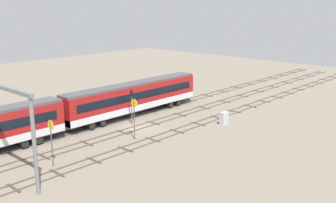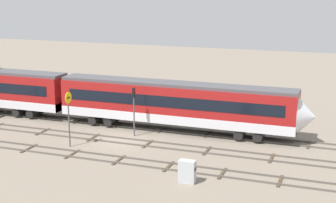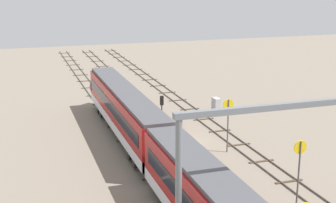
{
  "view_description": "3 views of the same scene",
  "coord_description": "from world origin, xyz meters",
  "views": [
    {
      "loc": [
        -34.73,
        -37.37,
        16.16
      ],
      "look_at": [
        7.18,
        1.27,
        2.11
      ],
      "focal_mm": 42.49,
      "sensor_mm": 36.0,
      "label": 1
    },
    {
      "loc": [
        20.06,
        -41.34,
        14.54
      ],
      "look_at": [
        3.87,
        2.57,
        3.57
      ],
      "focal_mm": 54.5,
      "sensor_mm": 36.0,
      "label": 2
    },
    {
      "loc": [
        -41.26,
        15.05,
        15.84
      ],
      "look_at": [
        3.9,
        0.27,
        3.25
      ],
      "focal_mm": 50.97,
      "sensor_mm": 36.0,
      "label": 3
    }
  ],
  "objects": [
    {
      "name": "speed_sign_far_trackside",
      "position": [
        -14.88,
        -3.14,
        3.27
      ],
      "size": [
        0.14,
        0.99,
        4.94
      ],
      "color": "#4C4C51",
      "rests_on": "ground"
    },
    {
      "name": "track_second_near",
      "position": [
        0.0,
        0.0,
        0.07
      ],
      "size": [
        124.63,
        2.4,
        0.16
      ],
      "color": "#59544C",
      "rests_on": "ground"
    },
    {
      "name": "ground_plane",
      "position": [
        0.0,
        0.0,
        0.0
      ],
      "size": [
        140.63,
        140.63,
        0.0
      ],
      "primitive_type": "plane",
      "color": "gray"
    },
    {
      "name": "track_near_foreground",
      "position": [
        0.0,
        -4.9,
        0.07
      ],
      "size": [
        124.63,
        2.4,
        0.16
      ],
      "color": "#59544C",
      "rests_on": "ground"
    },
    {
      "name": "track_with_train",
      "position": [
        0.0,
        4.9,
        0.07
      ],
      "size": [
        124.63,
        2.4,
        0.16
      ],
      "color": "#59544C",
      "rests_on": "ground"
    },
    {
      "name": "relay_cabinet",
      "position": [
        9.09,
        -7.46,
        0.86
      ],
      "size": [
        1.27,
        0.68,
        1.73
      ],
      "color": "#B2B7BC",
      "rests_on": "ground"
    },
    {
      "name": "speed_sign_near_foreground",
      "position": [
        -3.52,
        -3.05,
        3.38
      ],
      "size": [
        0.14,
        1.03,
        5.07
      ],
      "color": "#4C4C51",
      "rests_on": "ground"
    },
    {
      "name": "signal_light_trackside_departure",
      "position": [
        0.62,
        1.97,
        3.11
      ],
      "size": [
        0.31,
        0.32,
        4.77
      ],
      "color": "#4C4C51",
      "rests_on": "ground"
    }
  ]
}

